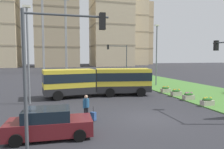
{
  "coord_description": "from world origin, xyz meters",
  "views": [
    {
      "loc": [
        -6.18,
        -12.88,
        4.26
      ],
      "look_at": [
        0.49,
        11.16,
        2.2
      ],
      "focal_mm": 33.0,
      "sensor_mm": 36.0,
      "label": 1
    }
  ],
  "objects": [
    {
      "name": "apartment_tower_westcentre",
      "position": [
        -4.93,
        87.1,
        21.47
      ],
      "size": [
        19.32,
        15.71,
        42.89
      ],
      "color": "tan",
      "rests_on": "ground"
    },
    {
      "name": "articulated_bus",
      "position": [
        -1.59,
        9.25,
        1.65
      ],
      "size": [
        12.04,
        3.46,
        3.0
      ],
      "color": "yellow",
      "rests_on": "ground"
    },
    {
      "name": "traffic_light_near_left",
      "position": [
        -6.26,
        -3.0,
        4.38
      ],
      "size": [
        3.95,
        0.28,
        6.41
      ],
      "color": "#474C51",
      "rests_on": "ground"
    },
    {
      "name": "flower_planter_3",
      "position": [
        6.62,
        9.05,
        0.43
      ],
      "size": [
        1.1,
        0.56,
        0.74
      ],
      "color": "#B7AD9E",
      "rests_on": "grass_median"
    },
    {
      "name": "car_maroon_sedan",
      "position": [
        -6.54,
        -1.71,
        0.75
      ],
      "size": [
        4.49,
        2.21,
        1.58
      ],
      "color": "maroon",
      "rests_on": "ground"
    },
    {
      "name": "apartment_tower_centre",
      "position": [
        21.68,
        89.82,
        19.62
      ],
      "size": [
        19.44,
        19.41,
        39.21
      ],
      "color": "beige",
      "rests_on": "ground"
    },
    {
      "name": "flower_planter_0",
      "position": [
        6.62,
        2.0,
        0.43
      ],
      "size": [
        1.1,
        0.56,
        0.74
      ],
      "color": "#B7AD9E",
      "rests_on": "grass_median"
    },
    {
      "name": "transmission_pylon",
      "position": [
        -6.1,
        46.2,
        16.76
      ],
      "size": [
        9.0,
        6.24,
        30.67
      ],
      "color": "gray",
      "rests_on": "ground"
    },
    {
      "name": "rolling_suitcase",
      "position": [
        -3.76,
        0.57,
        0.31
      ],
      "size": [
        0.41,
        0.43,
        0.97
      ],
      "color": "#335693",
      "rests_on": "ground"
    },
    {
      "name": "flower_planter_1",
      "position": [
        6.62,
        4.62,
        0.43
      ],
      "size": [
        1.1,
        0.56,
        0.74
      ],
      "color": "#B7AD9E",
      "rests_on": "grass_median"
    },
    {
      "name": "flower_planter_2",
      "position": [
        6.62,
        6.79,
        0.43
      ],
      "size": [
        1.1,
        0.56,
        0.74
      ],
      "color": "#B7AD9E",
      "rests_on": "grass_median"
    },
    {
      "name": "apartment_tower_eastcentre",
      "position": [
        37.39,
        102.31,
        27.18
      ],
      "size": [
        14.22,
        19.16,
        54.32
      ],
      "color": "beige",
      "rests_on": "ground"
    },
    {
      "name": "grass_median",
      "position": [
        11.02,
        10.0,
        0.04
      ],
      "size": [
        10.0,
        70.0,
        0.08
      ],
      "primitive_type": "cube",
      "color": "#4C8438",
      "rests_on": "ground_plane"
    },
    {
      "name": "streetlight_left",
      "position": [
        -8.5,
        7.09,
        4.88
      ],
      "size": [
        0.7,
        0.28,
        8.88
      ],
      "color": "slate",
      "rests_on": "ground"
    },
    {
      "name": "ground_plane",
      "position": [
        0.0,
        0.0,
        0.0
      ],
      "size": [
        260.0,
        260.0,
        0.0
      ],
      "primitive_type": "plane",
      "color": "#2D2D33"
    },
    {
      "name": "streetlight_median",
      "position": [
        8.52,
        15.14,
        5.01
      ],
      "size": [
        0.7,
        0.28,
        9.13
      ],
      "color": "slate",
      "rests_on": "ground"
    },
    {
      "name": "apartment_tower_east",
      "position": [
        44.68,
        114.83,
        19.49
      ],
      "size": [
        18.24,
        18.25,
        38.94
      ],
      "color": "tan",
      "rests_on": "ground"
    },
    {
      "name": "pedestrian_crossing",
      "position": [
        -4.21,
        0.77,
        1.0
      ],
      "size": [
        0.48,
        0.39,
        1.74
      ],
      "color": "black",
      "rests_on": "ground"
    },
    {
      "name": "traffic_light_far_right",
      "position": [
        5.04,
        22.0,
        4.42
      ],
      "size": [
        3.82,
        0.28,
        6.49
      ],
      "color": "#474C51",
      "rests_on": "ground"
    }
  ]
}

